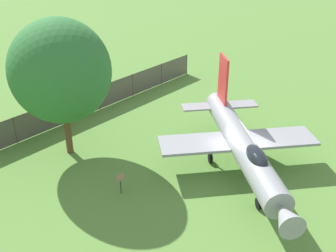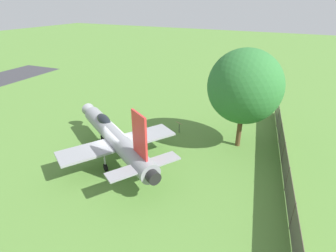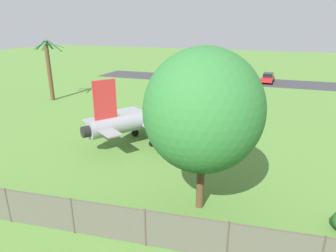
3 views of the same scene
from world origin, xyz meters
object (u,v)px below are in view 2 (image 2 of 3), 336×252
info_plaque (179,125)px  display_jet (114,136)px  shade_tree (245,87)px  shrub_near_fence (246,111)px

info_plaque → display_jet: bearing=-23.8°
shade_tree → shrub_near_fence: shade_tree is taller
display_jet → shrub_near_fence: bearing=-88.5°
display_jet → info_plaque: (-6.31, 2.79, -1.08)m
display_jet → shrub_near_fence: 15.56m
display_jet → shade_tree: shade_tree is taller
shrub_near_fence → display_jet: bearing=-29.6°
shrub_near_fence → shade_tree: bearing=6.1°
shade_tree → info_plaque: 7.21m
shrub_near_fence → info_plaque: size_ratio=1.35×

